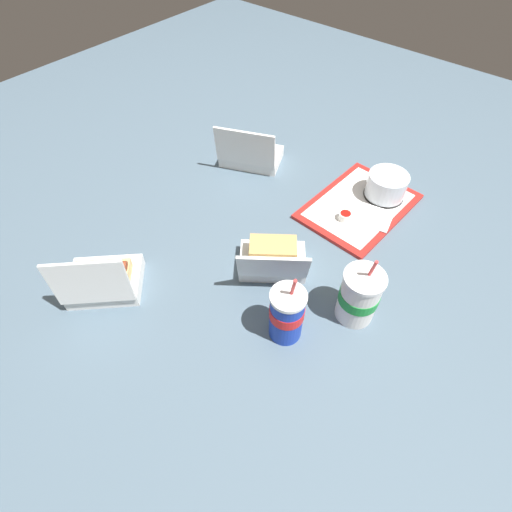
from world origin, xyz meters
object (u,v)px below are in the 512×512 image
food_tray (359,206)px  ketchup_cup (345,216)px  soda_cup_back (287,314)px  plastic_fork (326,210)px  clamshell_sandwich_corner (273,258)px  soda_cup_front (359,296)px  cake_container (386,186)px  clamshell_hotdog_left (103,279)px  clamshell_sandwich_front (251,152)px

food_tray → ketchup_cup: (-0.09, 0.00, 0.02)m
soda_cup_back → plastic_fork: bearing=20.8°
clamshell_sandwich_corner → soda_cup_front: bearing=-85.9°
plastic_fork → clamshell_sandwich_corner: 0.28m
plastic_fork → soda_cup_back: 0.45m
food_tray → soda_cup_front: 0.41m
cake_container → soda_cup_back: soda_cup_back is taller
cake_container → clamshell_sandwich_corner: 0.47m
cake_container → clamshell_hotdog_left: 0.90m
clamshell_sandwich_front → soda_cup_back: soda_cup_back is taller
plastic_fork → clamshell_sandwich_front: 0.36m
cake_container → clamshell_hotdog_left: size_ratio=0.54×
clamshell_sandwich_front → soda_cup_back: size_ratio=1.15×
clamshell_sandwich_corner → soda_cup_back: size_ratio=1.13×
clamshell_sandwich_front → soda_cup_front: bearing=-117.2°
clamshell_sandwich_front → soda_cup_front: soda_cup_front is taller
ketchup_cup → soda_cup_back: bearing=-167.6°
clamshell_hotdog_left → soda_cup_back: (0.20, -0.45, 0.04)m
food_tray → clamshell_sandwich_corner: clamshell_sandwich_corner is taller
plastic_fork → soda_cup_back: bearing=-178.5°
cake_container → plastic_fork: size_ratio=1.18×
clamshell_sandwich_front → soda_cup_back: bearing=-132.6°
ketchup_cup → clamshell_sandwich_corner: size_ratio=0.16×
cake_container → soda_cup_back: bearing=-174.8°
food_tray → clamshell_sandwich_front: (-0.04, 0.42, 0.04)m
clamshell_sandwich_front → clamshell_hotdog_left: clamshell_hotdog_left is taller
ketchup_cup → clamshell_hotdog_left: bearing=150.7°
food_tray → ketchup_cup: size_ratio=9.55×
clamshell_sandwich_corner → clamshell_hotdog_left: size_ratio=1.02×
clamshell_sandwich_corner → food_tray: bearing=-8.6°
soda_cup_front → plastic_fork: bearing=44.8°
cake_container → soda_cup_back: 0.61m
soda_cup_front → clamshell_hotdog_left: bearing=123.2°
clamshell_sandwich_corner → clamshell_hotdog_left: clamshell_hotdog_left is taller
plastic_fork → soda_cup_front: size_ratio=0.51×
clamshell_sandwich_corner → soda_cup_back: 0.21m
ketchup_cup → clamshell_hotdog_left: 0.72m
clamshell_sandwich_front → clamshell_sandwich_corner: size_ratio=1.02×
clamshell_hotdog_left → food_tray: bearing=-26.3°
ketchup_cup → soda_cup_front: (-0.27, -0.20, 0.05)m
ketchup_cup → clamshell_sandwich_front: 0.42m
clamshell_sandwich_front → clamshell_sandwich_corner: bearing=-132.6°
soda_cup_back → soda_cup_front: soda_cup_back is taller
soda_cup_back → cake_container: bearing=5.2°
clamshell_sandwich_front → clamshell_sandwich_corner: 0.50m
food_tray → cake_container: 0.11m
ketchup_cup → soda_cup_back: (-0.43, -0.09, 0.06)m
cake_container → ketchup_cup: (-0.18, 0.04, -0.03)m
clamshell_sandwich_corner → soda_cup_front: size_ratio=1.14×
clamshell_hotdog_left → soda_cup_front: (0.36, -0.55, 0.04)m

